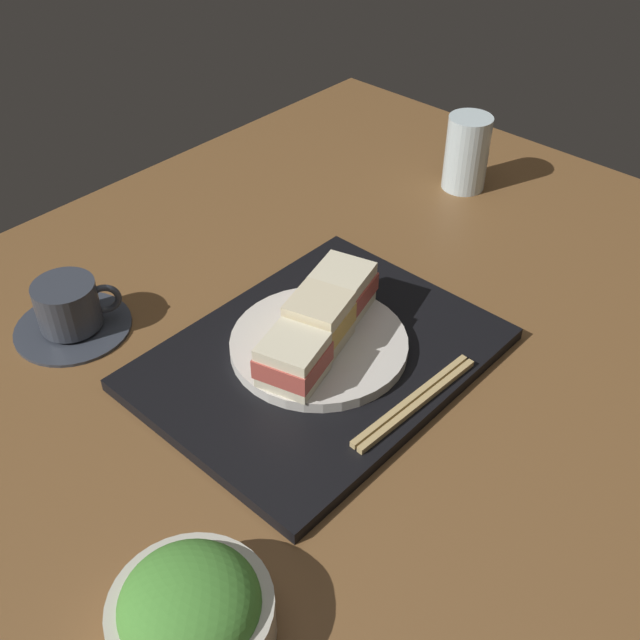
{
  "coord_description": "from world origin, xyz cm",
  "views": [
    {
      "loc": [
        -43.19,
        -45.44,
        59.79
      ],
      "look_at": [
        5.85,
        -0.47,
        5.0
      ],
      "focal_mm": 43.31,
      "sensor_mm": 36.0,
      "label": 1
    }
  ],
  "objects": [
    {
      "name": "ground_plane",
      "position": [
        0.0,
        0.0,
        -1.5
      ],
      "size": [
        140.0,
        100.0,
        3.0
      ],
      "primitive_type": "cube",
      "color": "brown"
    },
    {
      "name": "serving_tray",
      "position": [
        4.57,
        -1.62,
        0.76
      ],
      "size": [
        38.63,
        29.33,
        1.52
      ],
      "primitive_type": "cube",
      "color": "black",
      "rests_on": "ground_plane"
    },
    {
      "name": "sandwich_plate",
      "position": [
        5.09,
        -1.0,
        2.18
      ],
      "size": [
        20.19,
        20.19,
        1.32
      ],
      "primitive_type": "cylinder",
      "color": "silver",
      "rests_on": "serving_tray"
    },
    {
      "name": "sandwich_near",
      "position": [
        -1.22,
        -3.09,
        5.36
      ],
      "size": [
        8.08,
        7.85,
        5.04
      ],
      "color": "#EFE5C1",
      "rests_on": "sandwich_plate"
    },
    {
      "name": "sandwich_middle",
      "position": [
        5.09,
        -1.0,
        5.74
      ],
      "size": [
        8.02,
        7.69,
        5.8
      ],
      "color": "beige",
      "rests_on": "sandwich_plate"
    },
    {
      "name": "sandwich_far",
      "position": [
        11.39,
        1.09,
        5.53
      ],
      "size": [
        8.17,
        7.97,
        5.38
      ],
      "color": "#EFE5C1",
      "rests_on": "sandwich_plate"
    },
    {
      "name": "salad_bowl",
      "position": [
        -26.28,
        -16.15,
        3.37
      ],
      "size": [
        13.32,
        13.32,
        7.6
      ],
      "color": "beige",
      "rests_on": "ground_plane"
    },
    {
      "name": "chopsticks_pair",
      "position": [
        5.48,
        -14.35,
        1.87
      ],
      "size": [
        18.27,
        2.5,
        0.7
      ],
      "color": "tan",
      "rests_on": "serving_tray"
    },
    {
      "name": "coffee_cup",
      "position": [
        -10.85,
        24.35,
        2.76
      ],
      "size": [
        13.91,
        13.91,
        6.56
      ],
      "color": "#333842",
      "rests_on": "ground_plane"
    },
    {
      "name": "drinking_glass",
      "position": [
        49.2,
        9.41,
        5.69
      ],
      "size": [
        6.56,
        6.56,
        11.39
      ],
      "primitive_type": "cylinder",
      "color": "silver",
      "rests_on": "ground_plane"
    }
  ]
}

